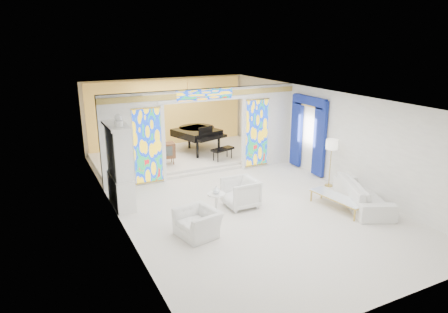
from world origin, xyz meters
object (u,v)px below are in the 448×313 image
china_cabinet (120,166)px  armchair_left (198,223)px  armchair_right (240,193)px  sofa (363,194)px  coffee_table (338,198)px  grand_piano (198,132)px  tv_console (165,151)px

china_cabinet → armchair_left: (1.25, -2.65, -0.84)m
armchair_right → sofa: size_ratio=0.37×
armchair_right → coffee_table: armchair_right is taller
china_cabinet → coffee_table: (5.35, -2.97, -0.82)m
sofa → grand_piano: bearing=42.4°
tv_console → sofa: bearing=-48.9°
tv_console → grand_piano: bearing=39.3°
armchair_right → tv_console: tv_console is taller
armchair_left → armchair_right: size_ratio=1.11×
armchair_right → tv_console: 4.28m
armchair_right → tv_console: bearing=-168.1°
china_cabinet → grand_piano: size_ratio=0.88×
armchair_left → armchair_right: 2.04m
armchair_left → grand_piano: 6.96m
coffee_table → tv_console: tv_console is taller
china_cabinet → coffee_table: size_ratio=1.57×
armchair_right → grand_piano: size_ratio=0.29×
sofa → grand_piano: (-2.23, 6.85, 0.58)m
china_cabinet → sofa: (6.17, -3.10, -0.81)m
armchair_left → sofa: size_ratio=0.41×
sofa → china_cabinet: bearing=87.6°
armchair_left → sofa: (4.92, -0.46, 0.03)m
tv_console → china_cabinet: bearing=-123.9°
china_cabinet → coffee_table: china_cabinet is taller
sofa → coffee_table: size_ratio=1.42×
armchair_left → armchair_right: armchair_right is taller
sofa → tv_console: tv_console is taller
armchair_left → sofa: sofa is taller
grand_piano → armchair_left: bearing=-130.1°
coffee_table → china_cabinet: bearing=151.0°
coffee_table → tv_console: bearing=119.8°
sofa → grand_piano: 7.22m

